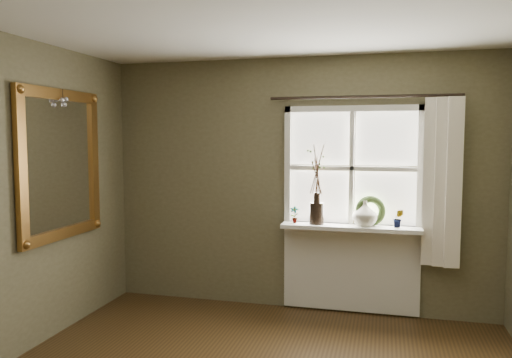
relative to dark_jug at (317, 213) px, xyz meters
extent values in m
cube|color=brown|center=(-0.22, 0.18, 0.27)|extent=(4.00, 0.10, 2.60)
cube|color=silver|center=(0.33, 0.10, -0.14)|extent=(1.36, 0.06, 0.06)
cube|color=silver|center=(0.33, 0.10, 1.04)|extent=(1.36, 0.06, 0.06)
cube|color=silver|center=(-0.32, 0.10, 0.45)|extent=(0.06, 0.06, 1.24)
cube|color=silver|center=(0.98, 0.10, 0.45)|extent=(0.06, 0.06, 1.24)
cube|color=silver|center=(0.33, 0.10, 0.45)|extent=(1.24, 0.05, 0.04)
cube|color=silver|center=(0.33, 0.10, 0.45)|extent=(0.04, 0.05, 1.12)
cube|color=white|center=(0.01, 0.12, 0.75)|extent=(0.59, 0.01, 0.53)
cube|color=white|center=(0.66, 0.12, 0.75)|extent=(0.59, 0.01, 0.53)
cube|color=white|center=(0.01, 0.12, 0.16)|extent=(0.59, 0.01, 0.53)
cube|color=white|center=(0.66, 0.12, 0.16)|extent=(0.59, 0.01, 0.53)
cube|color=silver|center=(0.33, 0.00, -0.13)|extent=(1.36, 0.26, 0.04)
cube|color=silver|center=(0.33, 0.11, -0.57)|extent=(1.36, 0.04, 0.88)
cylinder|color=black|center=(0.00, 0.00, 0.00)|extent=(0.15, 0.15, 0.22)
imported|color=beige|center=(0.47, 0.00, 0.02)|extent=(0.27, 0.27, 0.25)
torus|color=#334920|center=(0.52, 0.04, 0.01)|extent=(0.33, 0.21, 0.31)
imported|color=#334920|center=(-0.23, 0.00, -0.02)|extent=(0.09, 0.06, 0.17)
imported|color=#334920|center=(0.79, 0.00, -0.02)|extent=(0.10, 0.09, 0.18)
cube|color=white|center=(1.17, 0.01, 0.34)|extent=(0.36, 0.12, 1.59)
cylinder|color=black|center=(0.43, 0.05, 1.15)|extent=(1.84, 0.03, 0.03)
cube|color=white|center=(-2.19, -1.04, 0.51)|extent=(0.02, 0.94, 1.15)
cube|color=#9C692E|center=(-2.18, -1.04, 1.14)|extent=(0.05, 1.13, 0.10)
cube|color=#9C692E|center=(-2.18, -1.04, -0.11)|extent=(0.05, 1.13, 0.10)
cube|color=#9C692E|center=(-2.18, -1.55, 0.51)|extent=(0.05, 0.10, 1.15)
cube|color=#9C692E|center=(-2.18, -0.52, 0.51)|extent=(0.05, 0.10, 1.15)
sphere|color=silver|center=(-2.13, -1.07, 1.09)|extent=(0.04, 0.04, 0.04)
sphere|color=silver|center=(-2.13, -1.04, 1.05)|extent=(0.04, 0.04, 0.04)
sphere|color=silver|center=(-2.13, -1.01, 1.10)|extent=(0.04, 0.04, 0.04)
camera|label=1|loc=(0.65, -4.94, 0.76)|focal=35.00mm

